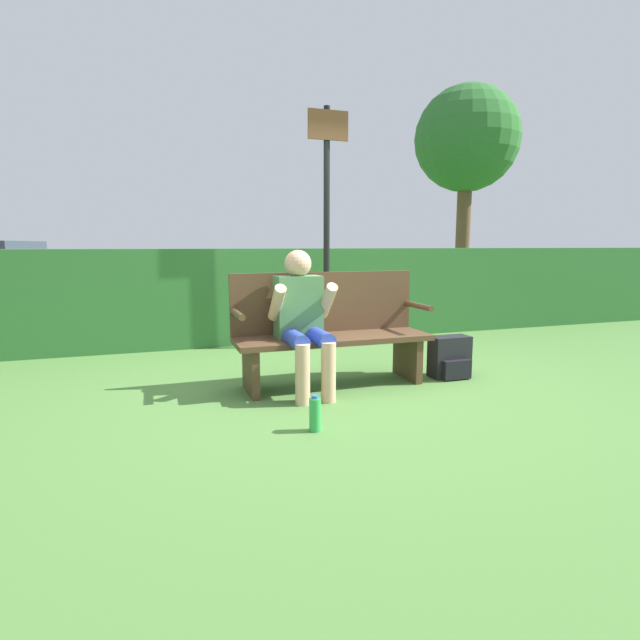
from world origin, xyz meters
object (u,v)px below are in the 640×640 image
(park_bench, at_px, (330,331))
(backpack, at_px, (450,358))
(signpost, at_px, (327,209))
(tree, at_px, (467,141))
(person_seated, at_px, (302,315))
(water_bottle, at_px, (315,414))

(park_bench, xyz_separation_m, backpack, (1.08, -0.16, -0.28))
(backpack, xyz_separation_m, signpost, (-0.59, 1.63, 1.39))
(signpost, height_order, tree, tree)
(backpack, distance_m, tree, 6.55)
(person_seated, bearing_deg, tree, 45.17)
(tree, bearing_deg, water_bottle, -131.06)
(park_bench, distance_m, backpack, 1.12)
(water_bottle, distance_m, tree, 8.06)
(person_seated, relative_size, signpost, 0.42)
(park_bench, bearing_deg, water_bottle, -114.67)
(signpost, bearing_deg, water_bottle, -111.04)
(person_seated, height_order, water_bottle, person_seated)
(signpost, xyz_separation_m, tree, (3.95, 3.15, 1.56))
(park_bench, relative_size, signpost, 0.61)
(person_seated, relative_size, tree, 0.27)
(park_bench, relative_size, person_seated, 1.45)
(water_bottle, distance_m, signpost, 3.03)
(water_bottle, height_order, tree, tree)
(signpost, bearing_deg, person_seated, -115.78)
(person_seated, xyz_separation_m, water_bottle, (-0.18, -0.88, -0.51))
(signpost, distance_m, tree, 5.29)
(park_bench, xyz_separation_m, person_seated, (-0.29, -0.14, 0.17))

